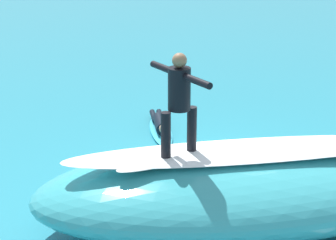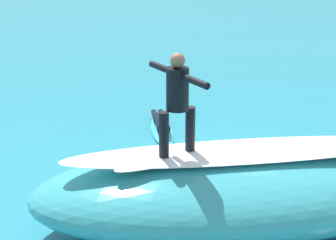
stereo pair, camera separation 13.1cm
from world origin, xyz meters
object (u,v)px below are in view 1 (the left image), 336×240
(surfboard_paddling, at_px, (161,131))
(surfer_paddling, at_px, (160,122))
(surfboard_riding, at_px, (179,156))
(surfer_riding, at_px, (179,97))

(surfboard_paddling, height_order, surfer_paddling, surfer_paddling)
(surfboard_riding, xyz_separation_m, surfer_riding, (0.00, 0.00, 1.00))
(surfer_riding, distance_m, surfboard_paddling, 5.05)
(surfboard_riding, relative_size, surfer_riding, 1.37)
(surfboard_riding, bearing_deg, surfer_riding, 35.72)
(surfer_riding, relative_size, surfer_paddling, 0.93)
(surfboard_riding, height_order, surfer_paddling, surfboard_riding)
(surfer_riding, relative_size, surfboard_paddling, 0.78)
(surfboard_paddling, xyz_separation_m, surfer_paddling, (0.04, -0.13, 0.18))
(surfer_riding, distance_m, surfer_paddling, 5.10)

